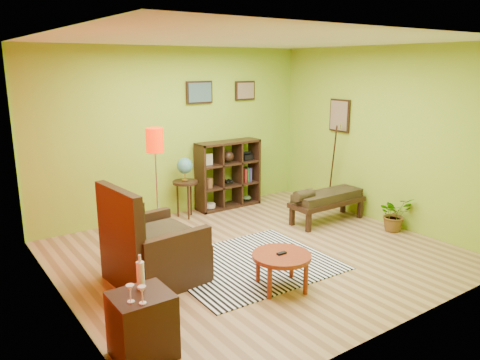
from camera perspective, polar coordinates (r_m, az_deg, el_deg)
ground at (r=6.46m, az=1.99°, el=-8.96°), size 5.00×5.00×0.00m
room_shell at (r=5.95m, az=1.34°, el=7.07°), size 5.04×4.54×2.82m
zebra_rug at (r=6.13m, az=1.24°, el=-10.18°), size 2.08×1.76×0.01m
coffee_table at (r=5.42m, az=5.09°, el=-9.54°), size 0.68×0.68×0.44m
armchair at (r=5.66m, az=-10.80°, el=-8.61°), size 1.07×1.07×1.20m
side_cabinet at (r=4.35m, az=-11.83°, el=-16.89°), size 0.50×0.46×0.91m
floor_lamp at (r=6.58m, az=-10.30°, el=3.52°), size 0.25×0.25×1.66m
globe_table at (r=7.78m, az=-6.74°, el=0.90°), size 0.42×0.42×1.02m
cube_shelf at (r=8.36m, az=-1.36°, el=0.70°), size 1.20×0.35×1.20m
bench at (r=7.71m, az=10.42°, el=-2.25°), size 1.35×0.48×0.62m
potted_plant at (r=7.62m, az=18.29°, el=-4.36°), size 0.62×0.66×0.42m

